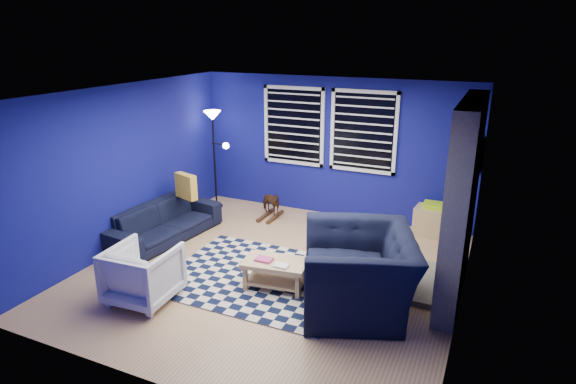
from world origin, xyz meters
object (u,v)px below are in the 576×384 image
object	(u,v)px
tv	(478,161)
rocking_horse	(270,202)
armchair_bent	(143,274)
cabinet	(433,221)
coffee_table	(275,269)
armchair_big	(359,271)
floor_lamp	(214,129)
sofa	(164,222)

from	to	relation	value
tv	rocking_horse	xyz separation A→B (m)	(-3.39, -0.15, -1.10)
armchair_bent	rocking_horse	size ratio (longest dim) A/B	1.50
tv	armchair_bent	xyz separation A→B (m)	(-3.59, -3.31, -1.04)
rocking_horse	cabinet	size ratio (longest dim) A/B	0.88
tv	coffee_table	distance (m)	3.44
armchair_big	coffee_table	world-z (taller)	armchair_big
tv	coffee_table	size ratio (longest dim) A/B	1.12
cabinet	tv	bearing A→B (deg)	-18.38
armchair_big	floor_lamp	distance (m)	4.31
armchair_big	rocking_horse	world-z (taller)	armchair_big
cabinet	floor_lamp	world-z (taller)	floor_lamp
armchair_big	sofa	bearing A→B (deg)	-122.06
sofa	cabinet	xyz separation A→B (m)	(3.96, 1.95, -0.04)
cabinet	floor_lamp	xyz separation A→B (m)	(-3.99, -0.30, 1.27)
sofa	armchair_bent	bearing A→B (deg)	-142.89
sofa	armchair_big	size ratio (longest dim) A/B	1.36
tv	sofa	distance (m)	4.98
armchair_big	coffee_table	xyz separation A→B (m)	(-1.11, -0.02, -0.19)
coffee_table	armchair_big	bearing A→B (deg)	0.97
rocking_horse	armchair_bent	bearing A→B (deg)	-158.80
sofa	rocking_horse	distance (m)	1.93
armchair_bent	floor_lamp	xyz separation A→B (m)	(-0.98, 3.27, 1.16)
tv	sofa	world-z (taller)	tv
armchair_big	armchair_bent	size ratio (longest dim) A/B	1.85
sofa	coffee_table	xyz separation A→B (m)	(2.33, -0.69, -0.00)
cabinet	armchair_bent	bearing A→B (deg)	-125.49
sofa	floor_lamp	xyz separation A→B (m)	(-0.03, 1.65, 1.23)
armchair_big	floor_lamp	world-z (taller)	floor_lamp
rocking_horse	cabinet	distance (m)	2.83
armchair_bent	cabinet	xyz separation A→B (m)	(3.01, 3.56, -0.11)
sofa	armchair_big	distance (m)	3.52
armchair_big	cabinet	bearing A→B (deg)	147.96
armchair_bent	cabinet	distance (m)	4.66
armchair_big	rocking_horse	size ratio (longest dim) A/B	2.76
cabinet	floor_lamp	size ratio (longest dim) A/B	0.33
sofa	cabinet	world-z (taller)	sofa
rocking_horse	floor_lamp	size ratio (longest dim) A/B	0.29
armchair_big	armchair_bent	bearing A→B (deg)	-90.30
rocking_horse	coffee_table	distance (m)	2.53
armchair_bent	rocking_horse	distance (m)	3.17
armchair_big	armchair_bent	xyz separation A→B (m)	(-2.50, -0.94, -0.12)
tv	coffee_table	xyz separation A→B (m)	(-2.21, -2.39, -1.11)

